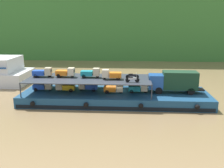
{
  "coord_description": "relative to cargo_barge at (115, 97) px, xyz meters",
  "views": [
    {
      "loc": [
        1.81,
        -35.48,
        11.51
      ],
      "look_at": [
        -0.43,
        0.0,
        2.7
      ],
      "focal_mm": 40.74,
      "sensor_mm": 36.0,
      "label": 1
    }
  ],
  "objects": [
    {
      "name": "ground_plane",
      "position": [
        0.0,
        0.02,
        -0.75
      ],
      "size": [
        400.0,
        400.0,
        0.0
      ],
      "primitive_type": "plane",
      "color": "olive"
    },
    {
      "name": "hillside_far_bank",
      "position": [
        0.0,
        58.48,
        17.14
      ],
      "size": [
        134.59,
        40.49,
        31.77
      ],
      "color": "#387533",
      "rests_on": "ground"
    },
    {
      "name": "cargo_barge",
      "position": [
        0.0,
        0.0,
        0.0
      ],
      "size": [
        26.91,
        8.29,
        1.5
      ],
      "color": "navy",
      "rests_on": "ground"
    },
    {
      "name": "covered_lorry",
      "position": [
        8.47,
        0.3,
        2.45
      ],
      "size": [
        7.89,
        2.43,
        3.1
      ],
      "color": "#1E4C99",
      "rests_on": "cargo_barge"
    },
    {
      "name": "cargo_rack",
      "position": [
        -3.8,
        0.02,
        2.69
      ],
      "size": [
        17.71,
        6.97,
        2.0
      ],
      "color": "#2D333D",
      "rests_on": "cargo_barge"
    },
    {
      "name": "mini_truck_lower_stern",
      "position": [
        -10.66,
        0.19,
        1.44
      ],
      "size": [
        2.79,
        1.28,
        1.38
      ],
      "color": "#1E47B7",
      "rests_on": "cargo_barge"
    },
    {
      "name": "mini_truck_lower_aft",
      "position": [
        -7.31,
        0.02,
        1.44
      ],
      "size": [
        2.75,
        1.22,
        1.38
      ],
      "color": "gold",
      "rests_on": "cargo_barge"
    },
    {
      "name": "mini_truck_lower_mid",
      "position": [
        -4.06,
        0.62,
        1.44
      ],
      "size": [
        2.77,
        1.25,
        1.38
      ],
      "color": "#1E47B7",
      "rests_on": "cargo_barge"
    },
    {
      "name": "mini_truck_lower_fore",
      "position": [
        -0.12,
        -0.47,
        1.44
      ],
      "size": [
        2.76,
        1.23,
        1.38
      ],
      "color": "orange",
      "rests_on": "cargo_barge"
    },
    {
      "name": "mini_truck_lower_bow",
      "position": [
        3.37,
        -0.01,
        1.44
      ],
      "size": [
        2.77,
        1.25,
        1.38
      ],
      "color": "teal",
      "rests_on": "cargo_barge"
    },
    {
      "name": "mini_truck_upper_stern",
      "position": [
        -10.71,
        0.54,
        3.44
      ],
      "size": [
        2.79,
        1.3,
        1.38
      ],
      "color": "#1E47B7",
      "rests_on": "cargo_rack"
    },
    {
      "name": "mini_truck_upper_mid",
      "position": [
        -7.3,
        0.67,
        3.44
      ],
      "size": [
        2.77,
        1.24,
        1.38
      ],
      "color": "orange",
      "rests_on": "cargo_rack"
    },
    {
      "name": "mini_truck_upper_fore",
      "position": [
        -3.58,
        0.59,
        3.44
      ],
      "size": [
        2.76,
        1.23,
        1.38
      ],
      "color": "teal",
      "rests_on": "cargo_rack"
    },
    {
      "name": "mini_truck_upper_bow",
      "position": [
        -0.49,
        -0.36,
        3.44
      ],
      "size": [
        2.76,
        1.24,
        1.38
      ],
      "color": "orange",
      "rests_on": "cargo_rack"
    },
    {
      "name": "motorcycle_upper_port",
      "position": [
        2.44,
        -2.07,
        3.18
      ],
      "size": [
        1.9,
        0.55,
        0.87
      ],
      "color": "black",
      "rests_on": "cargo_rack"
    },
    {
      "name": "motorcycle_upper_centre",
      "position": [
        2.46,
        0.02,
        3.18
      ],
      "size": [
        1.9,
        0.55,
        0.87
      ],
      "color": "black",
      "rests_on": "cargo_rack"
    }
  ]
}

